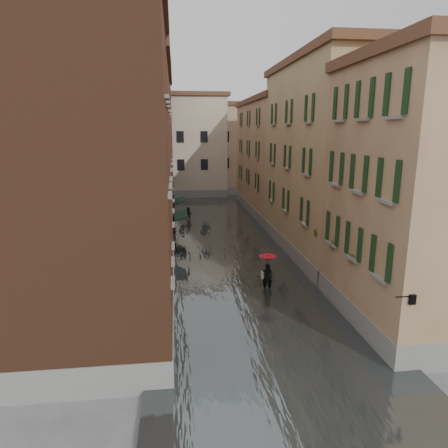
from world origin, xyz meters
TOP-DOWN VIEW (x-y plane):
  - ground at (0.00, 0.00)m, footprint 120.00×120.00m
  - floodwater at (0.00, 13.00)m, footprint 10.00×60.00m
  - building_left_near at (-7.00, -2.00)m, footprint 6.00×8.00m
  - building_left_mid at (-7.00, 9.00)m, footprint 6.00×14.00m
  - building_left_far at (-7.00, 24.00)m, footprint 6.00×16.00m
  - building_right_near at (7.00, -2.00)m, footprint 6.00×8.00m
  - building_right_mid at (7.00, 9.00)m, footprint 6.00×14.00m
  - building_right_far at (7.00, 24.00)m, footprint 6.00×16.00m
  - building_end_cream at (-3.00, 38.00)m, footprint 12.00×9.00m
  - building_end_pink at (6.00, 40.00)m, footprint 10.00×9.00m
  - awning_near at (-3.48, 11.45)m, footprint 1.09×3.13m
  - awning_far at (-3.49, 18.06)m, footprint 1.09×2.73m
  - wall_lantern at (4.33, -6.00)m, footprint 0.71×0.22m
  - window_planters at (4.12, 0.35)m, footprint 0.59×5.53m
  - pedestrian_main at (1.15, 2.29)m, footprint 1.02×1.02m
  - pedestrian_far at (-2.53, 20.57)m, footprint 0.80×0.69m

SIDE VIEW (x-z plane):
  - ground at x=0.00m, z-range 0.00..0.00m
  - floodwater at x=0.00m, z-range 0.00..0.20m
  - pedestrian_far at x=-2.53m, z-range 0.00..1.41m
  - pedestrian_main at x=1.15m, z-range 0.26..2.32m
  - awning_far at x=-3.49m, z-range 1.06..3.86m
  - awning_near at x=-3.48m, z-range 1.07..3.87m
  - wall_lantern at x=4.33m, z-range 2.83..3.18m
  - window_planters at x=4.12m, z-range 3.09..3.93m
  - building_right_near at x=7.00m, z-range 0.00..11.50m
  - building_right_far at x=7.00m, z-range 0.00..11.50m
  - building_end_pink at x=6.00m, z-range 0.00..12.00m
  - building_left_mid at x=-7.00m, z-range 0.00..12.50m
  - building_left_near at x=-7.00m, z-range 0.00..13.00m
  - building_right_mid at x=7.00m, z-range 0.00..13.00m
  - building_end_cream at x=-3.00m, z-range 0.00..13.00m
  - building_left_far at x=-7.00m, z-range 0.00..14.00m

